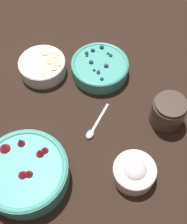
{
  "coord_description": "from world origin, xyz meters",
  "views": [
    {
      "loc": [
        0.11,
        0.47,
        0.81
      ],
      "look_at": [
        -0.01,
        0.01,
        0.04
      ],
      "focal_mm": 50.0,
      "sensor_mm": 36.0,
      "label": 1
    }
  ],
  "objects_px": {
    "bowl_strawberries": "(25,172)",
    "bowl_cream": "(134,172)",
    "jar_chocolate": "(168,112)",
    "bowl_bananas": "(43,66)",
    "bowl_blueberries": "(100,67)"
  },
  "relations": [
    {
      "from": "bowl_blueberries",
      "to": "bowl_bananas",
      "type": "height_order",
      "value": "bowl_blueberries"
    },
    {
      "from": "bowl_strawberries",
      "to": "bowl_cream",
      "type": "height_order",
      "value": "bowl_strawberries"
    },
    {
      "from": "bowl_cream",
      "to": "bowl_blueberries",
      "type": "bearing_deg",
      "value": -91.45
    },
    {
      "from": "bowl_cream",
      "to": "jar_chocolate",
      "type": "bearing_deg",
      "value": -136.6
    },
    {
      "from": "jar_chocolate",
      "to": "bowl_bananas",
      "type": "bearing_deg",
      "value": -41.16
    },
    {
      "from": "bowl_strawberries",
      "to": "bowl_cream",
      "type": "xyz_separation_m",
      "value": [
        -0.28,
        0.07,
        -0.01
      ]
    },
    {
      "from": "bowl_cream",
      "to": "jar_chocolate",
      "type": "xyz_separation_m",
      "value": [
        -0.15,
        -0.14,
        0.01
      ]
    },
    {
      "from": "bowl_blueberries",
      "to": "jar_chocolate",
      "type": "xyz_separation_m",
      "value": [
        -0.14,
        0.23,
        0.01
      ]
    },
    {
      "from": "bowl_blueberries",
      "to": "bowl_cream",
      "type": "bearing_deg",
      "value": 88.55
    },
    {
      "from": "bowl_bananas",
      "to": "jar_chocolate",
      "type": "distance_m",
      "value": 0.43
    },
    {
      "from": "bowl_bananas",
      "to": "bowl_cream",
      "type": "xyz_separation_m",
      "value": [
        -0.17,
        0.43,
        0.0
      ]
    },
    {
      "from": "bowl_blueberries",
      "to": "bowl_cream",
      "type": "relative_size",
      "value": 1.62
    },
    {
      "from": "bowl_strawberries",
      "to": "bowl_cream",
      "type": "bearing_deg",
      "value": 165.9
    },
    {
      "from": "bowl_blueberries",
      "to": "jar_chocolate",
      "type": "height_order",
      "value": "jar_chocolate"
    },
    {
      "from": "bowl_blueberries",
      "to": "bowl_cream",
      "type": "distance_m",
      "value": 0.37
    }
  ]
}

